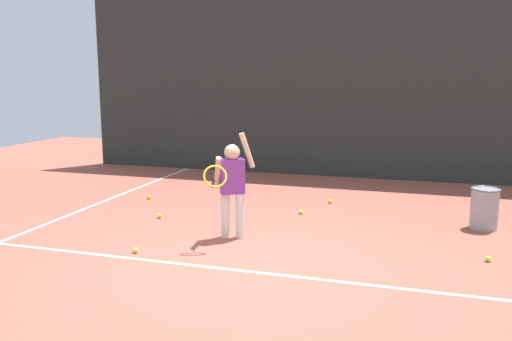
% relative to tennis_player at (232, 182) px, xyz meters
% --- Properties ---
extents(ground_plane, '(20.00, 20.00, 0.00)m').
position_rel_tennis_player_xyz_m(ground_plane, '(0.50, -0.76, -0.73)').
color(ground_plane, '#9E5142').
extents(court_line_baseline, '(9.00, 0.05, 0.00)m').
position_rel_tennis_player_xyz_m(court_line_baseline, '(0.50, -1.07, -0.72)').
color(court_line_baseline, white).
rests_on(court_line_baseline, ground).
extents(court_line_sideline, '(0.05, 9.00, 0.00)m').
position_rel_tennis_player_xyz_m(court_line_sideline, '(-2.71, 0.24, -0.72)').
color(court_line_sideline, white).
rests_on(court_line_sideline, ground).
extents(back_fence_windscreen, '(10.81, 0.08, 3.91)m').
position_rel_tennis_player_xyz_m(back_fence_windscreen, '(0.50, 4.65, 1.23)').
color(back_fence_windscreen, '#282D2B').
rests_on(back_fence_windscreen, ground).
extents(fence_post_0, '(0.09, 0.09, 4.06)m').
position_rel_tennis_player_xyz_m(fence_post_0, '(-4.76, 4.71, 1.30)').
color(fence_post_0, slate).
rests_on(fence_post_0, ground).
extents(fence_post_1, '(0.09, 0.09, 4.06)m').
position_rel_tennis_player_xyz_m(fence_post_1, '(-2.13, 4.71, 1.30)').
color(fence_post_1, slate).
rests_on(fence_post_1, ground).
extents(fence_post_2, '(0.09, 0.09, 4.06)m').
position_rel_tennis_player_xyz_m(fence_post_2, '(0.50, 4.71, 1.30)').
color(fence_post_2, slate).
rests_on(fence_post_2, ground).
extents(fence_post_3, '(0.09, 0.09, 4.06)m').
position_rel_tennis_player_xyz_m(fence_post_3, '(3.13, 4.71, 1.30)').
color(fence_post_3, slate).
rests_on(fence_post_3, ground).
extents(tennis_player, '(0.51, 0.81, 1.35)m').
position_rel_tennis_player_xyz_m(tennis_player, '(0.00, 0.00, 0.00)').
color(tennis_player, silver).
rests_on(tennis_player, ground).
extents(ball_hopper, '(0.38, 0.38, 0.56)m').
position_rel_tennis_player_xyz_m(ball_hopper, '(3.13, 1.39, -0.44)').
color(ball_hopper, gray).
rests_on(ball_hopper, ground).
extents(tennis_ball_1, '(0.07, 0.07, 0.07)m').
position_rel_tennis_player_xyz_m(tennis_ball_1, '(0.91, 2.23, -0.69)').
color(tennis_ball_1, '#CCE033').
rests_on(tennis_ball_1, ground).
extents(tennis_ball_2, '(0.07, 0.07, 0.07)m').
position_rel_tennis_player_xyz_m(tennis_ball_2, '(-0.88, -0.89, -0.69)').
color(tennis_ball_2, '#CCE033').
rests_on(tennis_ball_2, ground).
extents(tennis_ball_4, '(0.07, 0.07, 0.07)m').
position_rel_tennis_player_xyz_m(tennis_ball_4, '(3.03, -0.00, -0.69)').
color(tennis_ball_4, '#CCE033').
rests_on(tennis_ball_4, ground).
extents(tennis_ball_5, '(0.07, 0.07, 0.07)m').
position_rel_tennis_player_xyz_m(tennis_ball_5, '(-2.07, 1.63, -0.69)').
color(tennis_ball_5, '#CCE033').
rests_on(tennis_ball_5, ground).
extents(tennis_ball_6, '(0.07, 0.07, 0.07)m').
position_rel_tennis_player_xyz_m(tennis_ball_6, '(-1.33, 0.59, -0.69)').
color(tennis_ball_6, '#CCE033').
rests_on(tennis_ball_6, ground).
extents(tennis_ball_7, '(0.07, 0.07, 0.07)m').
position_rel_tennis_player_xyz_m(tennis_ball_7, '(0.60, 1.42, -0.69)').
color(tennis_ball_7, '#CCE033').
rests_on(tennis_ball_7, ground).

